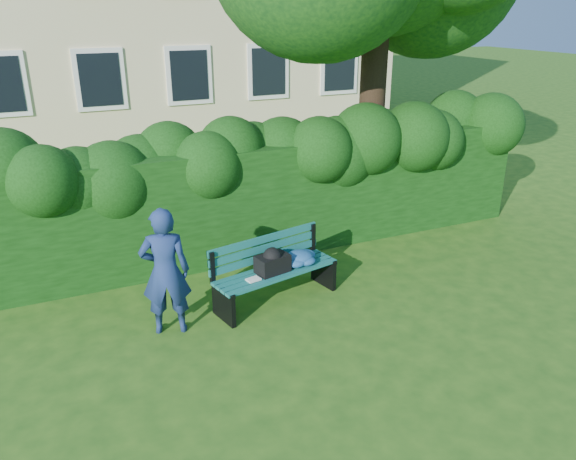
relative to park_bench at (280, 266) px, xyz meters
name	(u,v)px	position (x,y,z in m)	size (l,w,h in m)	color
ground	(306,310)	(0.19, -0.46, -0.50)	(80.00, 80.00, 0.00)	#234E15
hedge	(247,199)	(0.19, 1.74, 0.40)	(10.00, 1.00, 1.80)	black
park_bench	(280,266)	(0.00, 0.00, 0.00)	(1.85, 0.92, 0.89)	#105150
man_reading	(165,272)	(-1.59, -0.19, 0.32)	(0.60, 0.39, 1.64)	navy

